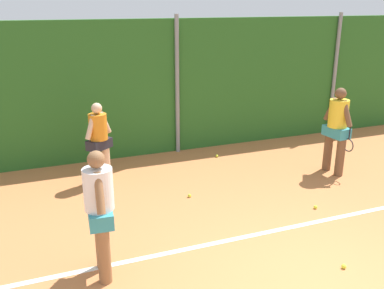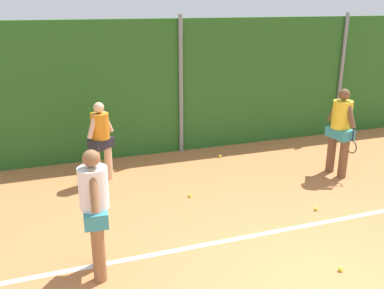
{
  "view_description": "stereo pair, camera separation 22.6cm",
  "coord_description": "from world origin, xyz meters",
  "px_view_note": "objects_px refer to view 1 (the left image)",
  "views": [
    {
      "loc": [
        -3.26,
        -3.68,
        3.55
      ],
      "look_at": [
        -0.67,
        3.1,
        1.12
      ],
      "focal_mm": 39.86,
      "sensor_mm": 36.0,
      "label": 1
    },
    {
      "loc": [
        -3.05,
        -3.76,
        3.55
      ],
      "look_at": [
        -0.67,
        3.1,
        1.12
      ],
      "focal_mm": 39.86,
      "sensor_mm": 36.0,
      "label": 2
    }
  ],
  "objects_px": {
    "player_backcourt_far": "(99,139)",
    "tennis_ball_2": "(315,207)",
    "player_foreground_near": "(100,208)",
    "tennis_ball_1": "(189,196)",
    "player_midcourt": "(337,126)",
    "tennis_ball_5": "(217,156)",
    "tennis_ball_6": "(344,266)"
  },
  "relations": [
    {
      "from": "tennis_ball_1",
      "to": "tennis_ball_5",
      "type": "distance_m",
      "value": 2.3
    },
    {
      "from": "player_midcourt",
      "to": "player_foreground_near",
      "type": "bearing_deg",
      "value": -75.88
    },
    {
      "from": "tennis_ball_2",
      "to": "tennis_ball_1",
      "type": "bearing_deg",
      "value": 147.2
    },
    {
      "from": "player_foreground_near",
      "to": "player_midcourt",
      "type": "height_order",
      "value": "player_midcourt"
    },
    {
      "from": "player_midcourt",
      "to": "tennis_ball_2",
      "type": "bearing_deg",
      "value": -52.45
    },
    {
      "from": "player_backcourt_far",
      "to": "tennis_ball_2",
      "type": "relative_size",
      "value": 25.45
    },
    {
      "from": "player_backcourt_far",
      "to": "tennis_ball_5",
      "type": "height_order",
      "value": "player_backcourt_far"
    },
    {
      "from": "player_foreground_near",
      "to": "tennis_ball_5",
      "type": "xyz_separation_m",
      "value": [
        3.34,
        3.68,
        -0.98
      ]
    },
    {
      "from": "player_foreground_near",
      "to": "tennis_ball_1",
      "type": "xyz_separation_m",
      "value": [
        1.94,
        1.85,
        -0.98
      ]
    },
    {
      "from": "tennis_ball_2",
      "to": "player_backcourt_far",
      "type": "bearing_deg",
      "value": 142.8
    },
    {
      "from": "tennis_ball_1",
      "to": "tennis_ball_2",
      "type": "xyz_separation_m",
      "value": [
        1.96,
        -1.26,
        0.0
      ]
    },
    {
      "from": "player_midcourt",
      "to": "player_backcourt_far",
      "type": "bearing_deg",
      "value": -110.41
    },
    {
      "from": "player_midcourt",
      "to": "tennis_ball_1",
      "type": "height_order",
      "value": "player_midcourt"
    },
    {
      "from": "player_midcourt",
      "to": "tennis_ball_6",
      "type": "relative_size",
      "value": 28.39
    },
    {
      "from": "player_midcourt",
      "to": "tennis_ball_6",
      "type": "height_order",
      "value": "player_midcourt"
    },
    {
      "from": "tennis_ball_6",
      "to": "player_backcourt_far",
      "type": "bearing_deg",
      "value": 122.04
    },
    {
      "from": "player_midcourt",
      "to": "tennis_ball_6",
      "type": "bearing_deg",
      "value": -41.44
    },
    {
      "from": "tennis_ball_1",
      "to": "tennis_ball_5",
      "type": "xyz_separation_m",
      "value": [
        1.39,
        1.83,
        0.0
      ]
    },
    {
      "from": "tennis_ball_1",
      "to": "tennis_ball_6",
      "type": "distance_m",
      "value": 3.17
    },
    {
      "from": "player_foreground_near",
      "to": "player_midcourt",
      "type": "bearing_deg",
      "value": -65.6
    },
    {
      "from": "tennis_ball_5",
      "to": "player_midcourt",
      "type": "bearing_deg",
      "value": -42.02
    },
    {
      "from": "tennis_ball_1",
      "to": "tennis_ball_2",
      "type": "distance_m",
      "value": 2.33
    },
    {
      "from": "player_foreground_near",
      "to": "tennis_ball_6",
      "type": "height_order",
      "value": "player_foreground_near"
    },
    {
      "from": "player_backcourt_far",
      "to": "tennis_ball_6",
      "type": "relative_size",
      "value": 25.45
    },
    {
      "from": "tennis_ball_1",
      "to": "tennis_ball_6",
      "type": "xyz_separation_m",
      "value": [
        1.21,
        -2.93,
        0.0
      ]
    },
    {
      "from": "tennis_ball_2",
      "to": "tennis_ball_5",
      "type": "relative_size",
      "value": 1.0
    },
    {
      "from": "tennis_ball_5",
      "to": "tennis_ball_1",
      "type": "bearing_deg",
      "value": -127.28
    },
    {
      "from": "player_midcourt",
      "to": "tennis_ball_1",
      "type": "relative_size",
      "value": 28.39
    },
    {
      "from": "player_backcourt_far",
      "to": "tennis_ball_1",
      "type": "distance_m",
      "value": 2.16
    },
    {
      "from": "tennis_ball_2",
      "to": "tennis_ball_6",
      "type": "relative_size",
      "value": 1.0
    },
    {
      "from": "player_midcourt",
      "to": "tennis_ball_5",
      "type": "height_order",
      "value": "player_midcourt"
    },
    {
      "from": "tennis_ball_1",
      "to": "tennis_ball_6",
      "type": "bearing_deg",
      "value": -67.47
    }
  ]
}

